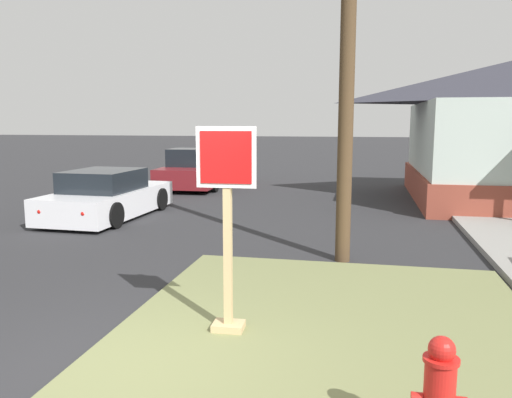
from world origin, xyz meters
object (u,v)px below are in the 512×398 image
parked_sedan_white (107,197)px  pickup_truck_maroon (199,170)px  stop_sign (227,235)px  manhole_cover (198,293)px

parked_sedan_white → pickup_truck_maroon: (0.34, 6.58, 0.07)m
parked_sedan_white → pickup_truck_maroon: 6.59m
stop_sign → manhole_cover: 2.00m
manhole_cover → pickup_truck_maroon: 12.44m
stop_sign → manhole_cover: stop_sign is taller
stop_sign → pickup_truck_maroon: stop_sign is taller
pickup_truck_maroon → parked_sedan_white: bearing=-92.9°
stop_sign → manhole_cover: bearing=121.0°
manhole_cover → parked_sedan_white: bearing=128.6°
parked_sedan_white → pickup_truck_maroon: size_ratio=0.84×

